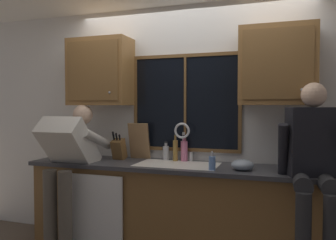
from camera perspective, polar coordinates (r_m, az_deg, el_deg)
name	(u,v)px	position (r m, az deg, el deg)	size (l,w,h in m)	color
back_wall	(191,126)	(3.63, 3.84, -1.05)	(5.43, 0.12, 2.55)	silver
window_glass	(186,103)	(3.57, 2.96, 2.91)	(1.10, 0.02, 0.95)	black
window_frame_top	(185,56)	(3.60, 2.93, 10.77)	(1.17, 0.02, 0.04)	brown
window_frame_bottom	(185,149)	(3.59, 2.90, -4.97)	(1.17, 0.02, 0.04)	brown
window_frame_left	(136,103)	(3.76, -5.46, 2.87)	(0.04, 0.02, 0.95)	brown
window_frame_right	(240,103)	(3.45, 12.04, 2.88)	(0.04, 0.02, 0.95)	brown
window_mullion_center	(185,103)	(3.56, 2.91, 2.91)	(0.02, 0.02, 0.95)	brown
lower_cabinet_run	(181,213)	(3.45, 2.27, -15.35)	(3.03, 0.58, 0.88)	brown
countertop	(181,167)	(3.32, 2.18, -7.87)	(3.09, 0.62, 0.04)	#38383D
dishwasher_front	(94,213)	(3.47, -12.28, -15.01)	(0.60, 0.02, 0.74)	white
upper_cabinet_left	(100,72)	(3.80, -11.32, 7.89)	(0.68, 0.36, 0.72)	olive
upper_cabinet_right	(277,66)	(3.30, 17.93, 8.68)	(0.68, 0.36, 0.72)	olive
sink	(177,174)	(3.36, 1.58, -9.12)	(0.80, 0.46, 0.21)	white
faucet	(183,137)	(3.48, 2.57, -2.88)	(0.18, 0.09, 0.40)	silver
person_standing	(68,161)	(3.54, -16.47, -6.67)	(0.53, 0.71, 1.50)	#595147
person_sitting_on_counter	(314,155)	(2.91, 23.33, -5.44)	(0.54, 0.65, 1.26)	#262628
knife_block	(119,149)	(3.67, -8.26, -4.90)	(0.12, 0.18, 0.32)	brown
cutting_board	(139,141)	(3.68, -4.88, -3.54)	(0.23, 0.02, 0.39)	#997047
mixing_bowl	(243,165)	(3.11, 12.42, -7.39)	(0.20, 0.20, 0.10)	#8C99A8
soap_dispenser	(212,163)	(3.06, 7.43, -7.15)	(0.06, 0.07, 0.17)	#668CCC
bottle_green_glass	(184,150)	(3.52, 2.75, -5.12)	(0.07, 0.07, 0.27)	pink
bottle_tall_clear	(175,150)	(3.53, 1.24, -5.05)	(0.05, 0.05, 0.28)	olive
bottle_amber_small	(166,153)	(3.59, -0.36, -5.51)	(0.07, 0.07, 0.19)	#B7B7BC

